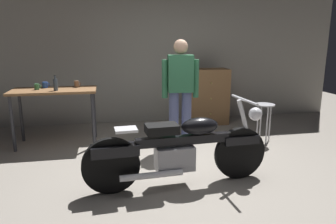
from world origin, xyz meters
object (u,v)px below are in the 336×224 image
object	(u,v)px
wooden_dresser	(207,97)
motorcycle	(180,149)
shop_stool	(264,113)
mug_brown_stoneware	(77,84)
mug_blue_enamel	(45,85)
mug_green_speckled	(37,87)
bottle	(55,84)
person_standing	(180,89)

from	to	relation	value
wooden_dresser	motorcycle	bearing A→B (deg)	-114.09
shop_stool	wooden_dresser	distance (m)	1.42
shop_stool	mug_brown_stoneware	xyz separation A→B (m)	(-3.00, 0.69, 0.46)
mug_blue_enamel	mug_green_speckled	bearing A→B (deg)	-120.90
shop_stool	wooden_dresser	size ratio (longest dim) A/B	0.58
shop_stool	motorcycle	bearing A→B (deg)	-143.15
shop_stool	mug_blue_enamel	size ratio (longest dim) A/B	5.46
wooden_dresser	shop_stool	bearing A→B (deg)	-66.92
mug_brown_stoneware	bottle	size ratio (longest dim) A/B	0.45
mug_green_speckled	mug_brown_stoneware	size ratio (longest dim) A/B	0.94
mug_green_speckled	motorcycle	bearing A→B (deg)	-44.74
person_standing	bottle	distance (m)	1.91
wooden_dresser	bottle	xyz separation A→B (m)	(-2.73, -0.90, 0.45)
mug_green_speckled	bottle	xyz separation A→B (m)	(0.31, -0.16, 0.05)
wooden_dresser	bottle	size ratio (longest dim) A/B	4.56
person_standing	shop_stool	xyz separation A→B (m)	(1.41, -0.05, -0.43)
person_standing	shop_stool	distance (m)	1.47
wooden_dresser	mug_brown_stoneware	bearing A→B (deg)	-165.90
person_standing	bottle	size ratio (longest dim) A/B	6.93
shop_stool	mug_green_speckled	xyz separation A→B (m)	(-3.59, 0.57, 0.45)
person_standing	wooden_dresser	xyz separation A→B (m)	(0.85, 1.26, -0.38)
wooden_dresser	person_standing	bearing A→B (deg)	-124.05
mug_green_speckled	bottle	bearing A→B (deg)	-28.36
shop_stool	mug_brown_stoneware	distance (m)	3.11
person_standing	mug_blue_enamel	world-z (taller)	person_standing
bottle	motorcycle	bearing A→B (deg)	-47.17
mug_brown_stoneware	bottle	world-z (taller)	bottle
person_standing	shop_stool	size ratio (longest dim) A/B	2.61
motorcycle	mug_blue_enamel	size ratio (longest dim) A/B	18.67
wooden_dresser	mug_brown_stoneware	distance (m)	2.55
mug_blue_enamel	mug_green_speckled	world-z (taller)	mug_blue_enamel
mug_green_speckled	wooden_dresser	bearing A→B (deg)	13.66
mug_green_speckled	mug_brown_stoneware	world-z (taller)	mug_brown_stoneware
wooden_dresser	mug_brown_stoneware	world-z (taller)	wooden_dresser
motorcycle	mug_brown_stoneware	xyz separation A→B (m)	(-1.28, 1.98, 0.50)
mug_brown_stoneware	bottle	distance (m)	0.41
shop_stool	mug_brown_stoneware	world-z (taller)	mug_brown_stoneware
motorcycle	mug_brown_stoneware	bearing A→B (deg)	119.25
motorcycle	shop_stool	xyz separation A→B (m)	(1.72, 1.29, 0.05)
motorcycle	person_standing	distance (m)	1.45
mug_brown_stoneware	motorcycle	bearing A→B (deg)	-57.12
mug_blue_enamel	bottle	bearing A→B (deg)	-57.52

